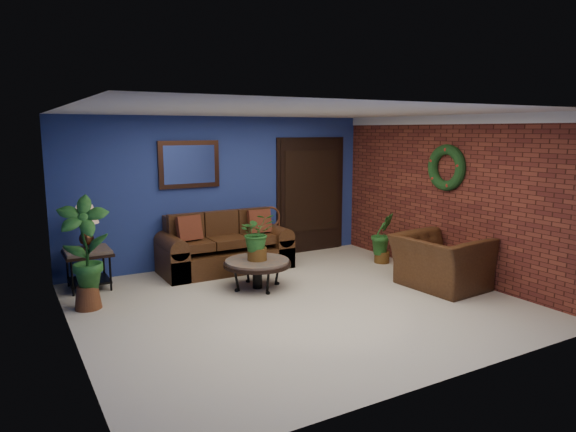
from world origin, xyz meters
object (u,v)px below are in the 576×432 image
sofa (224,250)px  side_chair (273,231)px  end_table (88,258)px  coffee_table (257,264)px  armchair (440,262)px  table_lamp (85,222)px

sofa → side_chair: bearing=2.5°
sofa → end_table: 2.12m
side_chair → coffee_table: bearing=-123.5°
side_chair → armchair: side_chair is taller
sofa → table_lamp: bearing=-179.2°
sofa → coffee_table: sofa is taller
table_lamp → end_table: bearing=-45.0°
end_table → armchair: (4.45, -2.48, -0.06)m
table_lamp → coffee_table: bearing=-29.1°
table_lamp → armchair: size_ratio=0.52×
end_table → armchair: bearing=-29.2°
table_lamp → armchair: table_lamp is taller
sofa → side_chair: (0.94, 0.04, 0.23)m
end_table → side_chair: size_ratio=0.67×
coffee_table → armchair: bearing=-29.2°
sofa → armchair: 3.43m
side_chair → armchair: size_ratio=0.81×
coffee_table → table_lamp: table_lamp is taller
table_lamp → sofa: bearing=0.8°
sofa → side_chair: 0.97m
sofa → table_lamp: size_ratio=3.44×
coffee_table → armchair: size_ratio=0.83×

